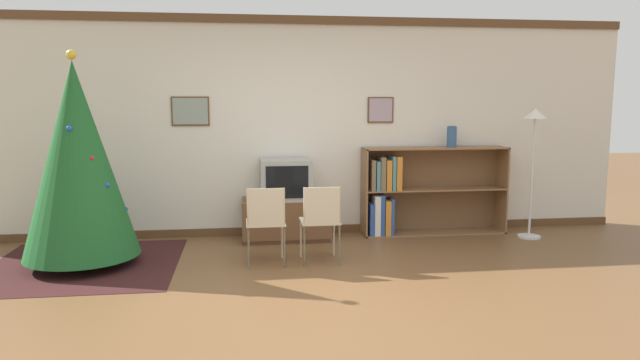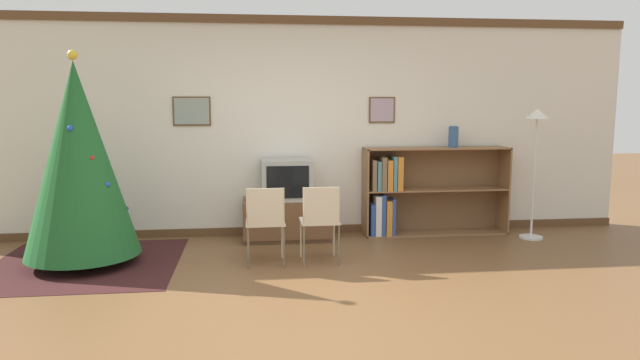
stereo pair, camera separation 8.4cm
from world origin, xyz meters
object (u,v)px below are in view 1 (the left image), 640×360
object	(u,v)px
folding_chair_left	(266,221)
tv_console	(286,219)
folding_chair_right	(321,219)
standing_lamp	(534,139)
television	(286,179)
vase	(452,136)
christmas_tree	(78,160)
bookshelf	(409,192)

from	to	relation	value
folding_chair_left	tv_console	bearing A→B (deg)	75.27
folding_chair_right	standing_lamp	world-z (taller)	standing_lamp
television	folding_chair_left	world-z (taller)	television
television	folding_chair_right	size ratio (longest dim) A/B	0.73
folding_chair_right	vase	bearing A→B (deg)	32.71
standing_lamp	christmas_tree	bearing A→B (deg)	-174.30
bookshelf	vase	distance (m)	0.88
television	vase	bearing A→B (deg)	2.64
christmas_tree	television	bearing A→B (deg)	20.73
tv_console	christmas_tree	bearing A→B (deg)	-159.21
christmas_tree	bookshelf	size ratio (longest dim) A/B	1.19
bookshelf	folding_chair_left	bearing A→B (deg)	-147.64
tv_console	standing_lamp	bearing A→B (deg)	-5.80
folding_chair_left	folding_chair_right	bearing A→B (deg)	0.00
television	standing_lamp	xyz separation A→B (m)	(2.99, -0.30, 0.48)
standing_lamp	folding_chair_left	bearing A→B (deg)	-166.74
vase	standing_lamp	xyz separation A→B (m)	(0.89, -0.40, -0.02)
bookshelf	vase	xyz separation A→B (m)	(0.53, -0.01, 0.70)
tv_console	folding_chair_right	world-z (taller)	folding_chair_right
tv_console	folding_chair_right	distance (m)	1.13
television	folding_chair_left	distance (m)	1.14
christmas_tree	vase	xyz separation A→B (m)	(4.25, 0.91, 0.15)
folding_chair_right	vase	xyz separation A→B (m)	(1.82, 1.17, 0.76)
television	vase	size ratio (longest dim) A/B	2.26
television	bookshelf	xyz separation A→B (m)	(1.57, 0.10, -0.21)
bookshelf	christmas_tree	bearing A→B (deg)	-166.16
bookshelf	vase	world-z (taller)	vase
standing_lamp	television	bearing A→B (deg)	174.25
christmas_tree	television	world-z (taller)	christmas_tree
television	standing_lamp	size ratio (longest dim) A/B	0.38
tv_console	standing_lamp	distance (m)	3.15
tv_console	folding_chair_left	world-z (taller)	folding_chair_left
folding_chair_right	vase	size ratio (longest dim) A/B	3.08
folding_chair_right	standing_lamp	bearing A→B (deg)	15.90
folding_chair_left	bookshelf	size ratio (longest dim) A/B	0.45
christmas_tree	vase	world-z (taller)	christmas_tree
tv_console	vase	world-z (taller)	vase
television	folding_chair_left	xyz separation A→B (m)	(-0.28, -1.07, -0.27)
christmas_tree	standing_lamp	distance (m)	5.16
folding_chair_left	vase	world-z (taller)	vase
tv_console	vase	bearing A→B (deg)	2.57
folding_chair_left	bookshelf	distance (m)	2.20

